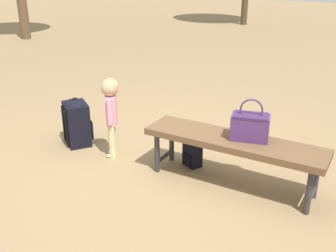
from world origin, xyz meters
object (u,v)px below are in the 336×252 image
child_standing (111,106)px  backpack_large (77,121)px  handbag (250,126)px  backpack_small (192,153)px  park_bench (233,144)px

child_standing → backpack_large: 0.60m
handbag → backpack_large: (1.92, 0.08, -0.31)m
child_standing → backpack_small: size_ratio=2.94×
child_standing → backpack_small: child_standing is taller
handbag → backpack_small: (0.58, -0.08, -0.44)m
handbag → backpack_small: size_ratio=1.30×
park_bench → child_standing: bearing=3.8°
park_bench → backpack_large: size_ratio=2.97×
backpack_large → handbag: bearing=-177.7°
handbag → backpack_large: bearing=2.3°
backpack_large → backpack_small: 1.35m
park_bench → backpack_large: 1.80m
park_bench → handbag: (-0.12, -0.05, 0.18)m
park_bench → child_standing: child_standing is taller
park_bench → backpack_small: park_bench is taller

